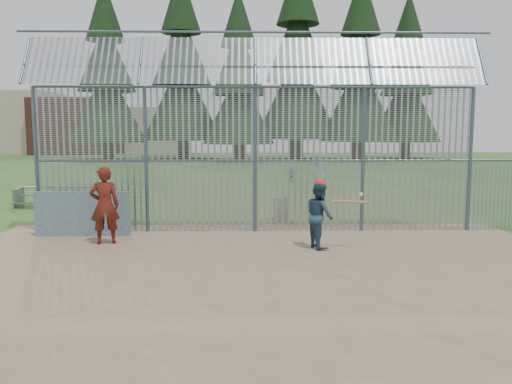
{
  "coord_description": "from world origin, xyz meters",
  "views": [
    {
      "loc": [
        -0.23,
        -10.27,
        2.77
      ],
      "look_at": [
        0.0,
        2.0,
        1.3
      ],
      "focal_mm": 35.0,
      "sensor_mm": 36.0,
      "label": 1
    }
  ],
  "objects_px": {
    "dugout_wall": "(83,214)",
    "onlooker": "(105,205)",
    "bleacher": "(56,196)",
    "trash_can": "(281,208)",
    "batter": "(319,215)"
  },
  "relations": [
    {
      "from": "onlooker",
      "to": "bleacher",
      "type": "distance_m",
      "value": 7.34
    },
    {
      "from": "onlooker",
      "to": "bleacher",
      "type": "relative_size",
      "value": 0.64
    },
    {
      "from": "onlooker",
      "to": "batter",
      "type": "bearing_deg",
      "value": 158.36
    },
    {
      "from": "batter",
      "to": "trash_can",
      "type": "height_order",
      "value": "batter"
    },
    {
      "from": "dugout_wall",
      "to": "trash_can",
      "type": "bearing_deg",
      "value": 23.91
    },
    {
      "from": "batter",
      "to": "bleacher",
      "type": "distance_m",
      "value": 11.25
    },
    {
      "from": "bleacher",
      "to": "dugout_wall",
      "type": "bearing_deg",
      "value": -63.08
    },
    {
      "from": "trash_can",
      "to": "batter",
      "type": "bearing_deg",
      "value": -80.75
    },
    {
      "from": "dugout_wall",
      "to": "bleacher",
      "type": "distance_m",
      "value": 6.1
    },
    {
      "from": "dugout_wall",
      "to": "trash_can",
      "type": "height_order",
      "value": "dugout_wall"
    },
    {
      "from": "dugout_wall",
      "to": "onlooker",
      "type": "xyz_separation_m",
      "value": [
        0.86,
        -0.93,
        0.36
      ]
    },
    {
      "from": "dugout_wall",
      "to": "onlooker",
      "type": "height_order",
      "value": "onlooker"
    },
    {
      "from": "dugout_wall",
      "to": "batter",
      "type": "xyz_separation_m",
      "value": [
        6.1,
        -1.47,
        0.18
      ]
    },
    {
      "from": "dugout_wall",
      "to": "trash_can",
      "type": "relative_size",
      "value": 3.05
    },
    {
      "from": "dugout_wall",
      "to": "onlooker",
      "type": "bearing_deg",
      "value": -47.22
    }
  ]
}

